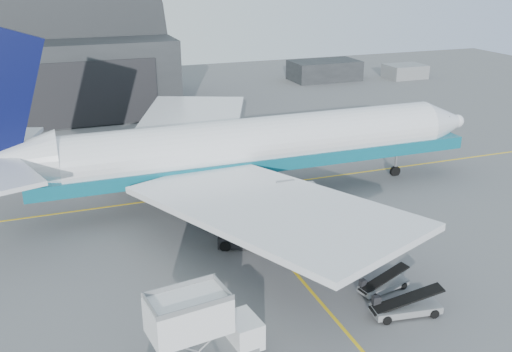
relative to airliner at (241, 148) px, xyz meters
name	(u,v)px	position (x,y,z in m)	size (l,w,h in m)	color
ground	(304,283)	(-1.07, -17.78, -5.38)	(200.00, 200.00, 0.00)	#565659
taxi_lines	(248,218)	(-1.07, -5.11, -5.37)	(80.00, 42.12, 0.02)	yellow
hangar	(6,53)	(-23.07, 47.16, 4.17)	(50.00, 28.30, 28.00)	black
distant_bldg_a	(324,80)	(36.93, 54.22, -5.38)	(14.00, 8.00, 4.00)	black
distant_bldg_b	(404,78)	(53.93, 50.22, -5.38)	(8.00, 6.00, 2.80)	gray
airliner	(241,148)	(0.00, 0.00, 0.00)	(54.75, 53.09, 19.21)	white
catering_truck	(199,331)	(-10.97, -24.23, -2.91)	(7.37, 3.55, 4.87)	gray
pushback_tug	(245,237)	(-3.23, -10.24, -4.63)	(4.82, 3.72, 1.97)	black
belt_loader_a	(383,284)	(3.96, -20.78, -4.88)	(4.32, 2.08, 1.61)	gray
belt_loader_b	(405,307)	(3.69, -24.02, -4.77)	(5.21, 2.36, 1.95)	gray
traffic_cone	(304,266)	(-0.14, -15.83, -5.12)	(0.37, 0.37, 0.54)	#FF3E08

